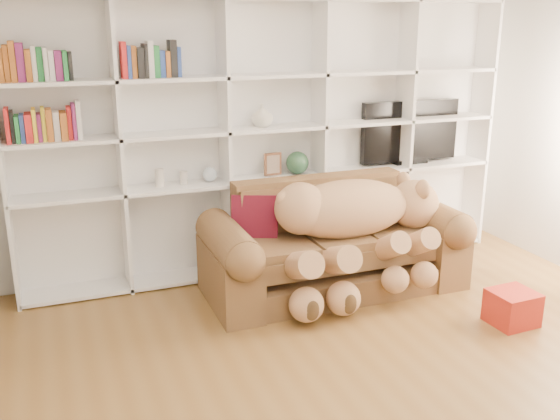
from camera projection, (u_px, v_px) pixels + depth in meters
name	position (u px, v px, depth m)	size (l,w,h in m)	color
floor	(406.00, 400.00, 3.76)	(5.00, 5.00, 0.00)	brown
wall_back	(265.00, 119.00, 5.60)	(5.00, 0.02, 2.70)	silver
bookshelf	(245.00, 128.00, 5.41)	(4.43, 0.35, 2.40)	white
sofa	(332.00, 249.00, 5.27)	(2.16, 0.93, 0.91)	brown
teddy_bear	(354.00, 222.00, 5.06)	(1.62, 0.89, 0.94)	tan
throw_pillow	(255.00, 218.00, 5.10)	(0.38, 0.12, 0.38)	#550E16
gift_box	(512.00, 308.00, 4.69)	(0.32, 0.30, 0.26)	red
tv	(410.00, 132.00, 6.02)	(1.02, 0.18, 0.60)	black
picture_frame	(273.00, 164.00, 5.54)	(0.16, 0.03, 0.20)	#56311D
green_vase	(297.00, 163.00, 5.62)	(0.21, 0.21, 0.21)	#295033
figurine_tall	(160.00, 178.00, 5.20)	(0.07, 0.07, 0.15)	beige
figurine_short	(184.00, 178.00, 5.28)	(0.07, 0.07, 0.11)	beige
snow_globe	(210.00, 174.00, 5.35)	(0.13, 0.13, 0.13)	silver
shelf_vase	(262.00, 115.00, 5.38)	(0.19, 0.19, 0.20)	beige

